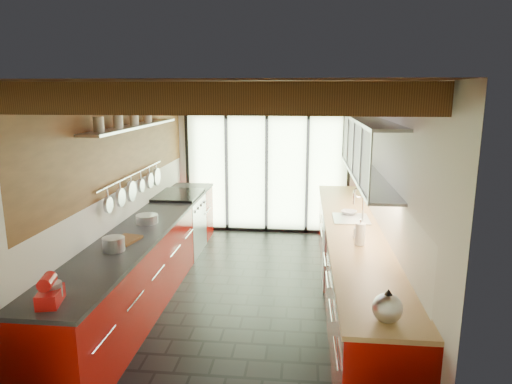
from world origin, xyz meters
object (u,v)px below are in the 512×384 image
stand_mixer (50,292)px  soap_bottle (357,230)px  paper_towel (360,234)px  kettle (387,306)px  bowl (349,213)px

stand_mixer → soap_bottle: (2.54, 1.90, -0.01)m
soap_bottle → paper_towel: bearing=-90.0°
paper_towel → soap_bottle: bearing=90.0°
stand_mixer → kettle: (2.54, -0.01, 0.01)m
paper_towel → soap_bottle: (0.00, 0.25, -0.04)m
stand_mixer → kettle: kettle is taller
bowl → paper_towel: bearing=-90.0°
soap_bottle → bowl: size_ratio=0.83×
soap_bottle → stand_mixer: bearing=-143.2°
paper_towel → bowl: (0.00, 1.24, -0.09)m
bowl → kettle: bearing=-90.0°
stand_mixer → kettle: 2.54m
bowl → stand_mixer: bearing=-131.4°
stand_mixer → bowl: bearing=48.6°
paper_towel → soap_bottle: 0.26m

